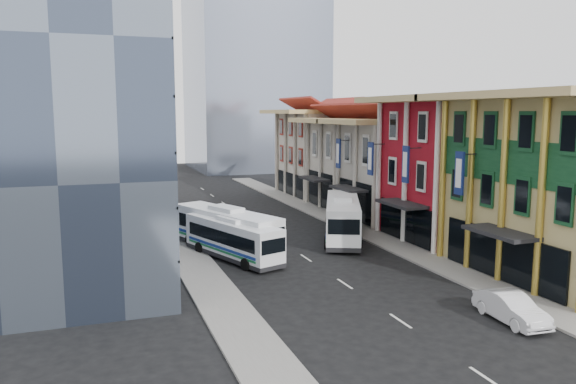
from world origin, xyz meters
name	(u,v)px	position (x,y,z in m)	size (l,w,h in m)	color
ground	(410,327)	(0.00, 0.00, 0.00)	(200.00, 200.00, 0.00)	black
sidewalk_right	(363,231)	(8.50, 22.00, 0.07)	(3.00, 90.00, 0.15)	slate
sidewalk_left	(181,246)	(-8.50, 22.00, 0.07)	(3.00, 90.00, 0.15)	slate
shophouse_tan	(554,190)	(14.00, 5.00, 6.00)	(8.00, 14.00, 12.00)	tan
shophouse_red	(447,172)	(14.00, 17.00, 6.00)	(8.00, 10.00, 12.00)	#A6121E
shophouse_cream_near	(392,172)	(14.00, 26.50, 5.00)	(8.00, 9.00, 10.00)	beige
shophouse_cream_mid	(353,165)	(14.00, 35.50, 5.00)	(8.00, 9.00, 10.00)	beige
shophouse_cream_far	(319,154)	(14.00, 46.00, 5.50)	(8.00, 12.00, 11.00)	beige
office_tower	(61,57)	(-17.00, 19.00, 15.00)	(12.00, 26.00, 30.00)	#374258
office_block_far	(84,150)	(-16.00, 42.00, 7.00)	(10.00, 18.00, 14.00)	gray
bus_left_near	(233,238)	(-5.39, 16.69, 1.64)	(2.40, 10.24, 3.29)	white
bus_left_far	(226,229)	(-5.28, 19.15, 1.86)	(2.71, 11.57, 3.71)	white
bus_right	(343,217)	(5.50, 20.17, 1.96)	(2.87, 12.24, 3.93)	white
sedan_right	(511,308)	(5.50, -1.10, 0.78)	(1.66, 4.74, 1.57)	silver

